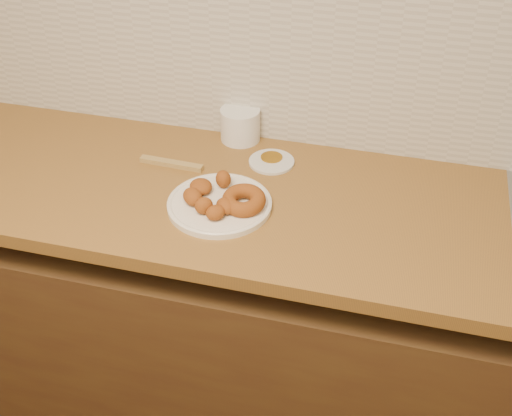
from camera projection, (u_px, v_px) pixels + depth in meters
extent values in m
cube|color=#4D3619|center=(298.00, 340.00, 1.93)|extent=(3.60, 0.60, 0.77)
cube|color=brown|center=(75.00, 173.00, 1.77)|extent=(2.30, 0.62, 0.04)
cube|color=beige|center=(333.00, 45.00, 1.68)|extent=(3.60, 0.02, 0.60)
cylinder|color=white|center=(220.00, 205.00, 1.61)|extent=(0.26, 0.26, 0.02)
torus|color=#9B5C23|center=(243.00, 200.00, 1.58)|extent=(0.12, 0.12, 0.05)
ellipsoid|color=#9B5C23|center=(201.00, 186.00, 1.63)|extent=(0.08, 0.08, 0.03)
ellipsoid|color=#9B5C23|center=(193.00, 197.00, 1.59)|extent=(0.07, 0.07, 0.04)
ellipsoid|color=#9B5C23|center=(204.00, 206.00, 1.55)|extent=(0.06, 0.06, 0.04)
ellipsoid|color=#9B5C23|center=(215.00, 213.00, 1.54)|extent=(0.06, 0.06, 0.04)
ellipsoid|color=#9B5C23|center=(223.00, 179.00, 1.64)|extent=(0.06, 0.06, 0.05)
ellipsoid|color=#9B5C23|center=(226.00, 206.00, 1.56)|extent=(0.07, 0.07, 0.04)
cylinder|color=white|center=(240.00, 125.00, 1.85)|extent=(0.14, 0.14, 0.10)
cylinder|color=silver|center=(272.00, 162.00, 1.77)|extent=(0.15, 0.15, 0.01)
cylinder|color=#A3711B|center=(272.00, 158.00, 1.78)|extent=(0.08, 0.08, 0.01)
cube|color=#A28448|center=(171.00, 164.00, 1.76)|extent=(0.18, 0.03, 0.01)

